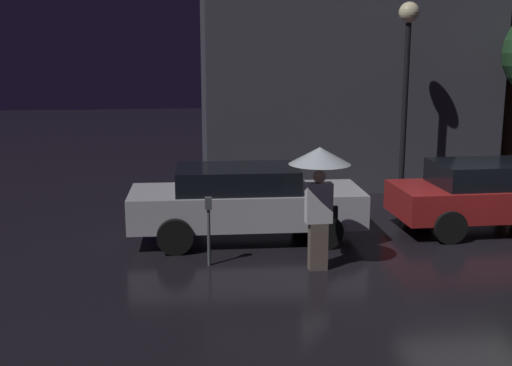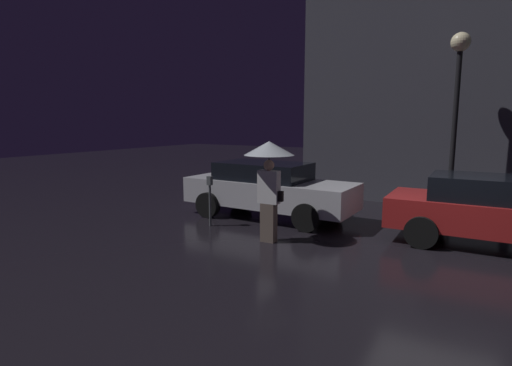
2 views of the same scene
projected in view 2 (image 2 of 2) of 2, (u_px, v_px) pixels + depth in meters
ground_plane at (439, 258)px, 7.69m from camera, size 60.00×60.00×0.00m
building_facade_left at (436, 57)px, 13.04m from camera, size 8.00×3.00×9.41m
parked_car_silver at (268, 188)px, 10.88m from camera, size 4.74×1.90×1.51m
parked_car_red at (494, 210)px, 8.29m from camera, size 4.27×1.94×1.48m
pedestrian_with_umbrella at (269, 164)px, 8.50m from camera, size 1.08×1.08×2.19m
parking_meter at (210, 195)px, 9.96m from camera, size 0.12×0.10×1.27m
street_lamp_near at (458, 81)px, 10.65m from camera, size 0.50×0.50×4.93m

